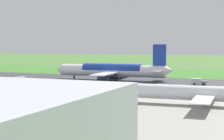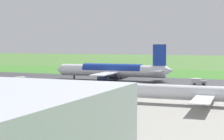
# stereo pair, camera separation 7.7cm
# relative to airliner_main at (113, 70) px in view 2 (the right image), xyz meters

# --- Properties ---
(ground_plane) EXTENTS (800.00, 800.00, 0.00)m
(ground_plane) POSITION_rel_airliner_main_xyz_m (10.44, 0.03, -4.35)
(ground_plane) COLOR #477233
(runway_asphalt) EXTENTS (600.00, 41.39, 0.06)m
(runway_asphalt) POSITION_rel_airliner_main_xyz_m (10.44, 0.03, -4.32)
(runway_asphalt) COLOR #38383D
(runway_asphalt) RESTS_ON ground
(apron_concrete) EXTENTS (440.00, 110.00, 0.05)m
(apron_concrete) POSITION_rel_airliner_main_xyz_m (10.44, 53.85, -4.33)
(apron_concrete) COLOR gray
(apron_concrete) RESTS_ON ground
(grass_verge_foreground) EXTENTS (600.00, 80.00, 0.04)m
(grass_verge_foreground) POSITION_rel_airliner_main_xyz_m (10.44, -38.78, -4.33)
(grass_verge_foreground) COLOR #3C782B
(grass_verge_foreground) RESTS_ON ground
(airliner_main) EXTENTS (54.14, 44.31, 15.88)m
(airliner_main) POSITION_rel_airliner_main_xyz_m (0.00, 0.00, 0.00)
(airliner_main) COLOR white
(airliner_main) RESTS_ON ground
(airliner_parked_near) EXTENTS (40.92, 33.45, 11.95)m
(airliner_parked_near) POSITION_rel_airliner_main_xyz_m (-47.94, 54.60, -1.09)
(airliner_parked_near) COLOR white
(airliner_parked_near) RESTS_ON ground
(service_truck_baggage) EXTENTS (4.93, 6.13, 2.65)m
(service_truck_baggage) POSITION_rel_airliner_main_xyz_m (29.87, 27.36, -2.95)
(service_truck_baggage) COLOR gold
(service_truck_baggage) RESTS_ON ground
(service_truck_fuel) EXTENTS (6.08, 3.12, 2.65)m
(service_truck_fuel) POSITION_rel_airliner_main_xyz_m (-38.22, 6.38, -2.95)
(service_truck_fuel) COLOR gray
(service_truck_fuel) RESTS_ON ground
(no_stopping_sign) EXTENTS (0.60, 0.10, 2.31)m
(no_stopping_sign) POSITION_rel_airliner_main_xyz_m (24.97, -39.42, -2.97)
(no_stopping_sign) COLOR slate
(no_stopping_sign) RESTS_ON ground
(traffic_cone_orange) EXTENTS (0.40, 0.40, 0.55)m
(traffic_cone_orange) POSITION_rel_airliner_main_xyz_m (30.01, -42.22, -4.08)
(traffic_cone_orange) COLOR orange
(traffic_cone_orange) RESTS_ON ground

